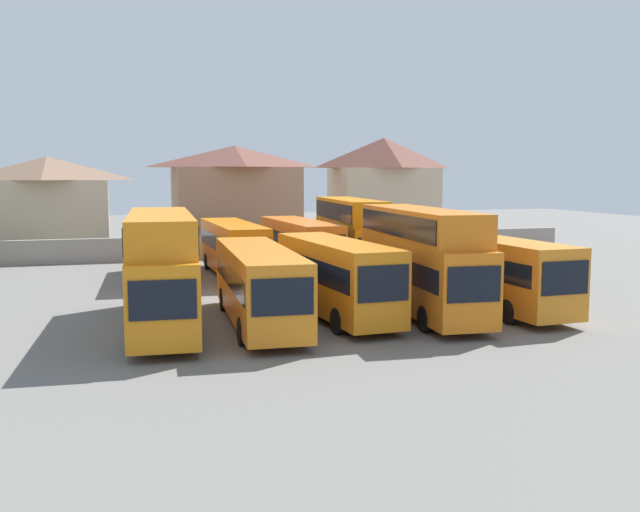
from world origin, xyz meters
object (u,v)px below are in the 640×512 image
at_px(bus_6, 166,247).
at_px(bus_7, 233,246).
at_px(bus_3, 336,274).
at_px(bus_8, 300,244).
at_px(bus_9, 351,231).
at_px(house_terrace_right, 383,190).
at_px(bus_1, 161,264).
at_px(house_terrace_left, 49,205).
at_px(bus_2, 258,281).
at_px(bus_4, 421,255).
at_px(bus_5, 488,268).
at_px(house_terrace_centre, 235,197).

bearing_deg(bus_6, bus_7, 93.40).
distance_m(bus_3, bus_6, 16.05).
distance_m(bus_6, bus_8, 8.54).
xyz_separation_m(bus_9, house_terrace_right, (8.89, 16.74, 2.30)).
bearing_deg(bus_3, bus_1, -95.16).
bearing_deg(house_terrace_left, house_terrace_right, 0.29).
relative_size(bus_2, bus_7, 1.00).
xyz_separation_m(bus_7, house_terrace_right, (16.89, 16.80, 3.09)).
bearing_deg(bus_4, bus_2, -85.50).
bearing_deg(bus_6, bus_5, 47.64).
distance_m(bus_1, bus_8, 17.16).
bearing_deg(bus_2, bus_1, -95.07).
relative_size(bus_7, bus_8, 1.04).
bearing_deg(bus_6, bus_8, 90.14).
bearing_deg(bus_3, house_terrace_right, 151.28).
bearing_deg(house_terrace_centre, bus_4, -83.54).
height_order(bus_7, house_terrace_left, house_terrace_left).
relative_size(bus_7, bus_9, 0.98).
xyz_separation_m(bus_1, bus_8, (9.76, 14.10, -0.75)).
xyz_separation_m(bus_3, house_terrace_centre, (0.53, 30.68, 2.55)).
height_order(bus_3, bus_5, bus_3).
distance_m(bus_1, bus_5, 15.60).
bearing_deg(bus_1, bus_7, 162.63).
xyz_separation_m(bus_3, house_terrace_right, (14.59, 31.51, 3.03)).
bearing_deg(bus_3, bus_8, 168.02).
bearing_deg(house_terrace_right, bus_4, -108.38).
distance_m(bus_6, bus_9, 12.22).
distance_m(bus_4, bus_5, 3.93).
bearing_deg(bus_3, bus_5, 87.69).
height_order(bus_2, bus_3, bus_3).
distance_m(bus_3, house_terrace_centre, 30.79).
relative_size(bus_8, house_terrace_left, 1.14).
xyz_separation_m(bus_7, bus_8, (4.33, -0.45, 0.05)).
relative_size(bus_1, bus_3, 1.19).
bearing_deg(bus_8, bus_7, -98.12).
height_order(bus_3, house_terrace_left, house_terrace_left).
bearing_deg(bus_4, bus_1, -88.55).
relative_size(bus_4, bus_9, 0.96).
xyz_separation_m(bus_5, house_terrace_left, (-22.54, 31.15, 2.07)).
bearing_deg(bus_8, bus_2, -23.42).
bearing_deg(bus_6, bus_3, 26.75).
height_order(bus_7, bus_8, bus_8).
xyz_separation_m(bus_5, bus_8, (-5.82, 14.06, 0.03)).
height_order(bus_1, bus_7, bus_1).
height_order(bus_8, house_terrace_centre, house_terrace_centre).
bearing_deg(house_terrace_right, house_terrace_centre, -176.59).
bearing_deg(bus_6, bus_9, 93.31).
relative_size(bus_2, bus_3, 1.15).
bearing_deg(bus_1, bus_2, 85.31).
distance_m(bus_4, bus_8, 14.69).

